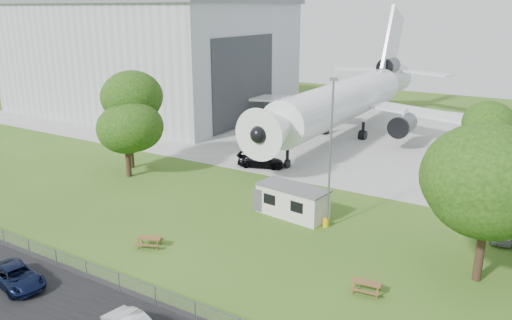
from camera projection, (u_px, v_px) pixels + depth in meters
The scene contains 17 objects.
ground at pixel (200, 233), 39.54m from camera, with size 160.00×160.00×0.00m, color #517827.
asphalt_strip at pixel (63, 315), 28.93m from camera, with size 120.00×8.00×0.02m, color black.
concrete_apron at pixel (364, 134), 70.57m from camera, with size 120.00×46.00×0.03m, color #B7B7B2.
hangar at pixel (150, 55), 85.13m from camera, with size 43.00×31.00×18.55m.
airliner at pixel (347, 98), 68.28m from camera, with size 46.36×47.73×17.69m.
site_cabin at pixel (293, 201), 42.43m from camera, with size 6.90×3.48×2.62m.
picnic_west at pixel (150, 247), 37.21m from camera, with size 1.80×1.50×0.76m, color brown, non-canonical shape.
picnic_east at pixel (366, 293), 31.17m from camera, with size 1.80×1.50×0.76m, color brown, non-canonical shape.
fence at pixel (109, 287), 31.79m from camera, with size 58.00×0.04×1.30m, color gray.
lamp_mast at pixel (330, 157), 38.77m from camera, with size 0.16×0.16×12.00m, color slate.
tree_west_big at pixel (127, 101), 53.59m from camera, with size 7.37×7.37×11.20m.
tree_west_small at pixel (126, 128), 51.31m from camera, with size 6.89×6.89×8.68m.
tree_east_front at pixel (490, 187), 30.78m from camera, with size 8.14×8.14×10.57m.
tree_far_apron at pixel (493, 125), 55.06m from camera, with size 5.84×5.84×7.64m.
car_west_estate at pixel (16, 277), 31.78m from camera, with size 2.19×4.74×1.32m, color black.
car_ne_hatch at pixel (502, 231), 38.30m from camera, with size 1.52×3.79×1.29m, color #AEB1B6.
car_apron_van at pixel (261, 161), 55.68m from camera, with size 2.11×5.19×1.51m, color black.
Camera 1 is at (22.64, -28.54, 17.03)m, focal length 35.00 mm.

